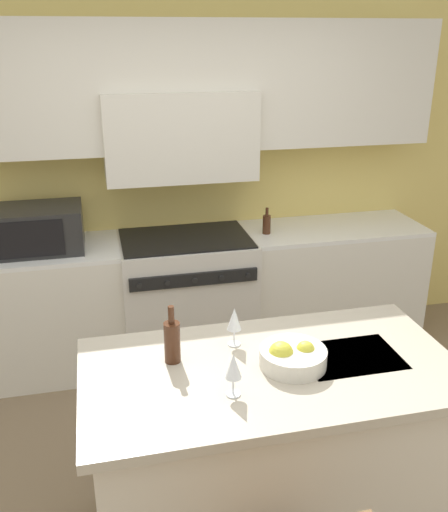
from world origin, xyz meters
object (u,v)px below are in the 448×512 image
Objects in this scene: wine_glass_near at (233,367)px; fruit_bowl at (292,356)px; range_stove at (187,298)px; wine_glass_far at (234,320)px; oil_bottle_on_counter at (267,224)px; wine_bottle at (172,341)px; microwave at (38,229)px.

fruit_bowl is at bearing 26.78° from wine_glass_near.
wine_glass_near is (-0.12, -1.90, 0.59)m from range_stove.
wine_glass_far is 1.62m from oil_bottle_on_counter.
wine_bottle is 0.37m from wine_glass_near.
microwave is at bearing 112.63° from wine_bottle.
fruit_bowl reaches higher than range_stove.
range_stove is at bearing 86.31° from wine_glass_near.
microwave reaches higher than oil_bottle_on_counter.
range_stove is at bearing 95.91° from fruit_bowl.
microwave is at bearing 178.77° from oil_bottle_on_counter.
fruit_bowl is at bearing -84.09° from range_stove.
fruit_bowl is (0.50, -0.16, -0.06)m from wine_bottle.
microwave is (-0.99, 0.02, 0.61)m from range_stove.
wine_glass_far is at bearing -90.82° from range_stove.
wine_bottle is 1.39× the size of oil_bottle_on_counter.
fruit_bowl is (1.18, -1.77, -0.10)m from microwave.
wine_bottle is (0.67, -1.61, -0.04)m from microwave.
wine_bottle is 1.83m from oil_bottle_on_counter.
range_stove is 1.83m from fruit_bowl.
fruit_bowl is (0.18, -1.75, 0.51)m from range_stove.
range_stove is at bearing 78.51° from wine_bottle.
oil_bottle_on_counter is (0.92, 1.58, -0.03)m from wine_bottle.
range_stove is 1.72m from wine_bottle.
wine_glass_far is 0.64× the size of fruit_bowl.
wine_glass_far is at bearing -112.48° from oil_bottle_on_counter.
wine_glass_far is at bearing 130.95° from fruit_bowl.
microwave is 1.60m from oil_bottle_on_counter.
wine_bottle reaches higher than oil_bottle_on_counter.
wine_glass_near is 2.02m from oil_bottle_on_counter.
wine_glass_near reaches higher than range_stove.
oil_bottle_on_counter is at bearing -1.23° from microwave.
range_stove is 1.63m from wine_glass_far.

